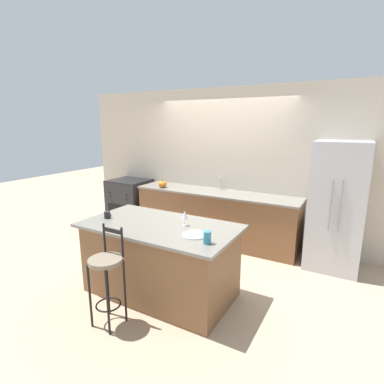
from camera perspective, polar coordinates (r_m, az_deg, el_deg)
ground_plane at (r=5.23m, az=2.54°, el=-10.55°), size 18.00×18.00×0.00m
wall_back at (r=5.49m, az=6.08°, el=5.20°), size 6.00×0.07×2.70m
back_counter at (r=5.39m, az=4.45°, el=-4.62°), size 2.95×0.69×0.92m
sink_faucet at (r=5.42m, az=5.48°, el=1.94°), size 0.02×0.13×0.22m
kitchen_island at (r=3.79m, az=-6.07°, el=-12.57°), size 1.88×1.03×0.90m
refrigerator at (r=4.76m, az=25.87°, el=-2.45°), size 0.72×0.73×1.85m
oven_range at (r=6.38m, az=-11.67°, el=-1.92°), size 0.77×0.71×0.95m
bar_stool_near at (r=3.29m, az=-15.93°, el=-14.42°), size 0.35×0.35×1.06m
dinner_plate at (r=3.26m, az=0.49°, el=-8.12°), size 0.27×0.27×0.02m
wine_glass at (r=3.53m, az=-1.39°, el=-4.44°), size 0.07×0.07×0.18m
coffee_mug at (r=3.97m, az=-15.82°, el=-4.21°), size 0.11×0.08×0.09m
tumbler_cup at (r=3.04m, az=2.92°, el=-8.63°), size 0.08×0.08×0.13m
pumpkin_decoration at (r=5.59m, az=-5.62°, el=1.50°), size 0.16×0.16×0.15m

